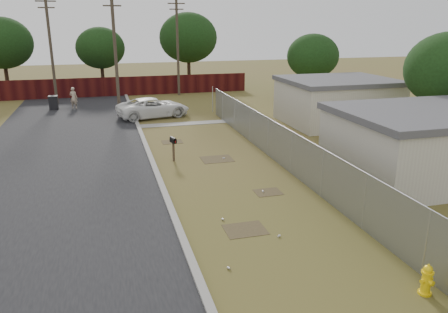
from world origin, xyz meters
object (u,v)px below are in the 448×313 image
object	(u,v)px
pickup_truck	(153,107)
mailbox	(173,142)
trash_bin	(53,103)
pedestrian	(74,98)
fire_hydrant	(427,280)

from	to	relation	value
pickup_truck	mailbox	bearing A→B (deg)	165.57
trash_bin	pedestrian	bearing A→B (deg)	1.08
fire_hydrant	pedestrian	xyz separation A→B (m)	(-10.03, 29.21, 0.47)
mailbox	pedestrian	bearing A→B (deg)	109.00
fire_hydrant	mailbox	size ratio (longest dim) A/B	0.70
fire_hydrant	pedestrian	world-z (taller)	pedestrian
fire_hydrant	trash_bin	size ratio (longest dim) A/B	0.78
trash_bin	mailbox	bearing A→B (deg)	-66.11
pickup_truck	fire_hydrant	bearing A→B (deg)	176.95
mailbox	trash_bin	bearing A→B (deg)	113.89
pedestrian	mailbox	bearing A→B (deg)	132.14
pedestrian	trash_bin	world-z (taller)	pedestrian
trash_bin	fire_hydrant	bearing A→B (deg)	-68.30
fire_hydrant	pickup_truck	distance (m)	24.43
pickup_truck	trash_bin	distance (m)	9.01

